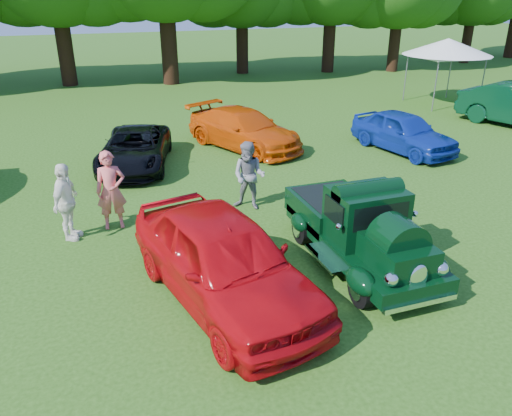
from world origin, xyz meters
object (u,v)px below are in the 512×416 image
object	(u,v)px
back_car_blue	(403,132)
spectator_white	(66,202)
spectator_pink	(111,190)
canopy_tent	(448,47)
hero_pickup	(359,229)
spectator_grey	(249,176)
red_convertible	(224,259)
back_car_black	(135,148)
back_car_orange	(244,129)

from	to	relation	value
back_car_blue	spectator_white	size ratio (longest dim) A/B	2.23
spectator_pink	canopy_tent	world-z (taller)	canopy_tent
hero_pickup	spectator_grey	world-z (taller)	spectator_grey
hero_pickup	spectator_pink	bearing A→B (deg)	144.15
hero_pickup	back_car_blue	bearing A→B (deg)	49.15
back_car_blue	spectator_pink	xyz separation A→B (m)	(-9.99, -2.87, 0.26)
back_car_blue	spectator_white	distance (m)	11.43
spectator_pink	spectator_white	bearing A→B (deg)	-162.20
red_convertible	back_car_black	bearing A→B (deg)	81.70
hero_pickup	red_convertible	world-z (taller)	hero_pickup
spectator_grey	spectator_white	world-z (taller)	spectator_white
red_convertible	back_car_orange	bearing A→B (deg)	57.01
red_convertible	spectator_white	distance (m)	4.35
spectator_grey	spectator_white	size ratio (longest dim) A/B	0.99
hero_pickup	spectator_white	world-z (taller)	spectator_white
spectator_grey	hero_pickup	bearing A→B (deg)	-31.99
red_convertible	spectator_white	xyz separation A→B (m)	(-2.62, 3.48, 0.07)
hero_pickup	spectator_pink	world-z (taller)	spectator_pink
back_car_orange	back_car_blue	distance (m)	5.52
spectator_pink	spectator_white	size ratio (longest dim) A/B	1.05
spectator_pink	red_convertible	bearing A→B (deg)	-64.40
spectator_pink	spectator_grey	size ratio (longest dim) A/B	1.06
spectator_white	back_car_blue	bearing A→B (deg)	-50.14
back_car_black	back_car_orange	distance (m)	3.96
back_car_orange	canopy_tent	world-z (taller)	canopy_tent
back_car_orange	spectator_white	distance (m)	7.96
spectator_grey	red_convertible	bearing A→B (deg)	-77.54
hero_pickup	spectator_pink	size ratio (longest dim) A/B	2.29
back_car_blue	spectator_pink	distance (m)	10.40
spectator_grey	canopy_tent	distance (m)	15.57
back_car_blue	canopy_tent	distance (m)	8.72
canopy_tent	back_car_black	bearing A→B (deg)	-163.71
back_car_orange	hero_pickup	bearing A→B (deg)	-117.56
back_car_blue	spectator_pink	size ratio (longest dim) A/B	2.13
back_car_blue	canopy_tent	size ratio (longest dim) A/B	0.92
back_car_black	back_car_blue	xyz separation A→B (m)	(8.95, -1.40, 0.08)
back_car_orange	spectator_grey	bearing A→B (deg)	-132.41
spectator_pink	canopy_tent	size ratio (longest dim) A/B	0.43
back_car_black	red_convertible	bearing A→B (deg)	-70.59
back_car_black	spectator_white	size ratio (longest dim) A/B	2.40
back_car_black	back_car_orange	xyz separation A→B (m)	(3.88, 0.77, 0.08)
hero_pickup	spectator_white	size ratio (longest dim) A/B	2.40
hero_pickup	spectator_grey	size ratio (longest dim) A/B	2.44
hero_pickup	back_car_orange	bearing A→B (deg)	87.97
red_convertible	canopy_tent	bearing A→B (deg)	28.06
red_convertible	canopy_tent	world-z (taller)	canopy_tent
hero_pickup	back_car_black	distance (m)	8.41
back_car_blue	spectator_grey	bearing A→B (deg)	-168.05
red_convertible	canopy_tent	xyz separation A→B (m)	(14.54, 12.45, 1.83)
spectator_grey	spectator_white	distance (m)	4.38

